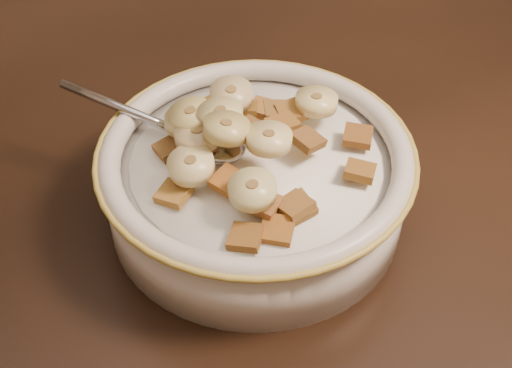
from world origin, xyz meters
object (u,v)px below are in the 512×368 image
object	(u,v)px
cereal_bowl	(256,188)
spoon	(212,145)
table	(355,94)
chair	(286,50)

from	to	relation	value
cereal_bowl	spoon	bearing A→B (deg)	138.61
table	chair	bearing A→B (deg)	73.50
cereal_bowl	table	bearing A→B (deg)	42.84
table	spoon	world-z (taller)	spoon
spoon	cereal_bowl	bearing A→B (deg)	90.00
table	cereal_bowl	world-z (taller)	cereal_bowl
chair	cereal_bowl	size ratio (longest dim) A/B	4.16
cereal_bowl	spoon	xyz separation A→B (m)	(-0.03, 0.02, 0.03)
chair	cereal_bowl	xyz separation A→B (m)	(-0.27, -0.62, 0.33)
table	spoon	bearing A→B (deg)	-149.32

